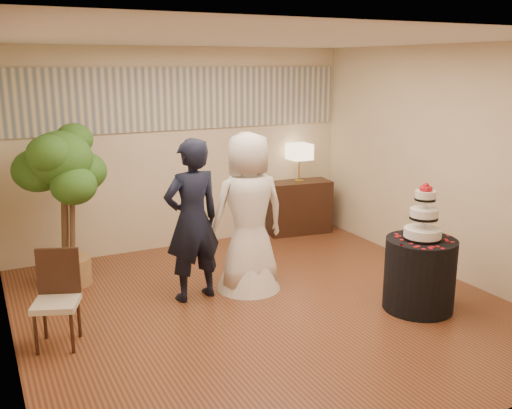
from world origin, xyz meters
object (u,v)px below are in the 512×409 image
console (298,207)px  cake_table (420,274)px  side_chair (56,301)px  bride (248,212)px  wedding_cake (424,211)px  groom (192,220)px  ficus_tree (64,206)px  table_lamp (299,163)px

console → cake_table: bearing=-88.4°
console → side_chair: 4.46m
bride → wedding_cake: (1.38, -1.34, 0.16)m
cake_table → side_chair: bearing=166.4°
bride → console: bride is taller
groom → wedding_cake: (2.05, -1.36, 0.18)m
console → ficus_tree: size_ratio=0.50×
wedding_cake → side_chair: bearing=166.4°
cake_table → table_lamp: (0.32, 3.04, 0.71)m
console → table_lamp: size_ratio=1.68×
bride → console: 2.46m
wedding_cake → console: size_ratio=0.62×
side_chair → table_lamp: bearing=49.9°
cake_table → table_lamp: 3.14m
cake_table → side_chair: size_ratio=0.87×
bride → table_lamp: size_ratio=3.18×
bride → cake_table: 1.99m
bride → cake_table: bearing=136.9°
bride → side_chair: 2.30m
wedding_cake → side_chair: (-3.58, 0.87, -0.63)m
wedding_cake → ficus_tree: 4.03m
groom → wedding_cake: bearing=138.8°
bride → side_chair: size_ratio=2.05×
cake_table → side_chair: side_chair is taller
groom → wedding_cake: size_ratio=2.99×
cake_table → side_chair: (-3.58, 0.87, 0.06)m
groom → bride: bearing=170.8°
ficus_tree → cake_table: bearing=-36.6°
side_chair → bride: bearing=32.8°
cake_table → ficus_tree: (-3.24, 2.41, 0.58)m
groom → cake_table: (2.05, -1.36, -0.52)m
groom → table_lamp: bearing=-152.3°
table_lamp → side_chair: size_ratio=0.64×
bride → cake_table: size_ratio=2.37×
wedding_cake → table_lamp: table_lamp is taller
wedding_cake → table_lamp: bearing=84.0°
groom → console: groom is taller
table_lamp → console: bearing=0.0°
groom → table_lamp: 2.91m
wedding_cake → table_lamp: (0.32, 3.04, 0.02)m
side_chair → wedding_cake: bearing=7.1°
groom → console: (2.37, 1.68, -0.50)m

